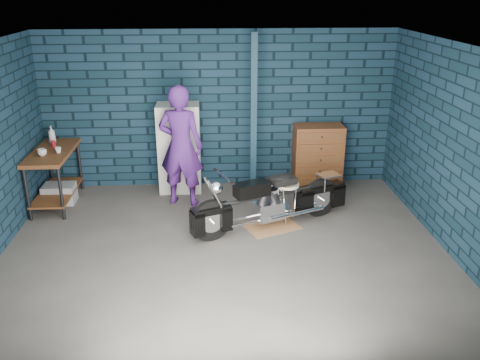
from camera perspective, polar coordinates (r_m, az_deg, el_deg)
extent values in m
plane|color=#52504D|center=(6.97, -1.72, -7.90)|extent=(6.00, 6.00, 0.00)
cube|color=#0E2431|center=(8.82, -2.38, 7.86)|extent=(6.00, 0.02, 2.70)
cube|color=#0E2431|center=(7.16, 22.94, 2.94)|extent=(0.02, 5.00, 2.70)
cube|color=silver|center=(6.12, -2.01, 14.73)|extent=(6.00, 5.00, 0.02)
cube|color=#132B3C|center=(8.32, 1.53, 7.04)|extent=(0.10, 0.10, 2.70)
cube|color=brown|center=(8.73, -20.03, 0.26)|extent=(0.60, 1.40, 0.91)
cube|color=#8E623E|center=(7.63, 3.50, -5.16)|extent=(0.92, 0.82, 0.01)
imported|color=#4C1F76|center=(8.11, -6.67, 3.78)|extent=(0.81, 0.64, 1.96)
cube|color=gray|center=(8.87, -19.60, -1.44)|extent=(0.50, 0.36, 0.31)
cube|color=beige|center=(8.74, -6.83, 3.57)|extent=(0.71, 0.51, 1.52)
cube|color=brown|center=(8.98, 8.71, 2.61)|extent=(0.84, 0.46, 1.11)
imported|color=beige|center=(8.38, -21.33, 2.90)|extent=(0.14, 0.14, 0.11)
imported|color=beige|center=(8.44, -19.73, 3.19)|extent=(0.12, 0.12, 0.09)
cylinder|color=#A71625|center=(8.78, -20.22, 3.84)|extent=(0.09, 0.09, 0.10)
imported|color=gray|center=(8.96, -20.38, 4.81)|extent=(0.12, 0.12, 0.29)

